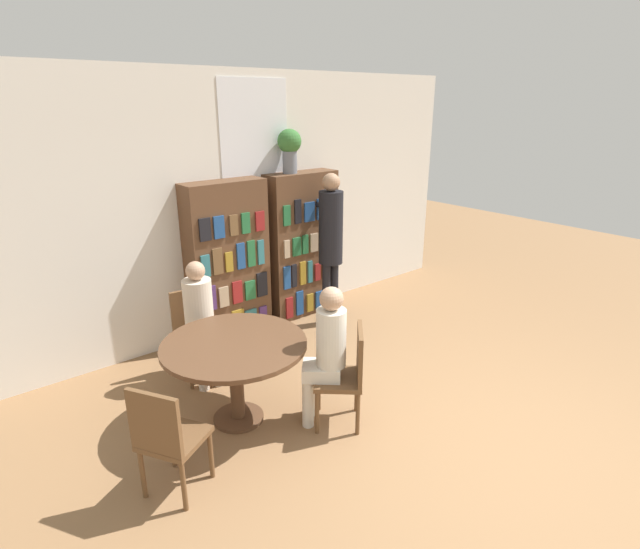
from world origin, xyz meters
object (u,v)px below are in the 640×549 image
at_px(reading_table, 235,355).
at_px(seated_reader_left, 201,315).
at_px(flower_vase, 290,147).
at_px(bookshelf_right, 302,245).
at_px(chair_left_side, 196,329).
at_px(seated_reader_right, 326,348).
at_px(librarian_standing, 331,234).
at_px(chair_far_side, 347,372).
at_px(bookshelf_left, 228,262).
at_px(chair_near_camera, 167,436).

distance_m(reading_table, seated_reader_left, 0.78).
bearing_deg(flower_vase, seated_reader_left, -155.55).
relative_size(bookshelf_right, chair_left_side, 2.06).
relative_size(flower_vase, chair_left_side, 0.58).
height_order(seated_reader_right, librarian_standing, librarian_standing).
xyz_separation_m(reading_table, seated_reader_right, (0.57, -0.51, 0.09)).
height_order(flower_vase, reading_table, flower_vase).
xyz_separation_m(bookshelf_right, seated_reader_left, (-1.81, -0.74, -0.20)).
bearing_deg(reading_table, seated_reader_left, 84.02).
relative_size(chair_far_side, seated_reader_left, 0.72).
xyz_separation_m(flower_vase, seated_reader_right, (-1.15, -2.03, -1.43)).
bearing_deg(flower_vase, reading_table, -138.70).
bearing_deg(bookshelf_right, bookshelf_left, -179.99).
height_order(bookshelf_right, seated_reader_left, bookshelf_right).
height_order(bookshelf_left, reading_table, bookshelf_left).
relative_size(seated_reader_right, librarian_standing, 0.67).
bearing_deg(seated_reader_right, chair_near_camera, 130.37).
xyz_separation_m(seated_reader_left, seated_reader_right, (0.49, -1.28, 0.00)).
distance_m(chair_far_side, librarian_standing, 2.16).
distance_m(bookshelf_left, reading_table, 1.74).
xyz_separation_m(bookshelf_right, librarian_standing, (0.05, -0.50, 0.24)).
height_order(seated_reader_left, seated_reader_right, seated_reader_right).
height_order(bookshelf_left, librarian_standing, librarian_standing).
relative_size(seated_reader_left, seated_reader_right, 0.99).
distance_m(bookshelf_left, bookshelf_right, 1.07).
relative_size(chair_far_side, seated_reader_right, 0.71).
relative_size(flower_vase, chair_far_side, 0.58).
relative_size(flower_vase, reading_table, 0.42).
relative_size(chair_left_side, seated_reader_left, 0.72).
bearing_deg(chair_near_camera, flower_vase, 97.99).
bearing_deg(chair_near_camera, chair_far_side, 54.00).
bearing_deg(chair_far_side, bookshelf_right, 13.22).
height_order(flower_vase, chair_far_side, flower_vase).
height_order(flower_vase, seated_reader_left, flower_vase).
bearing_deg(seated_reader_right, seated_reader_left, 62.94).
height_order(bookshelf_left, flower_vase, flower_vase).
height_order(flower_vase, seated_reader_right, flower_vase).
relative_size(chair_far_side, librarian_standing, 0.48).
bearing_deg(chair_near_camera, bookshelf_left, 110.43).
distance_m(chair_left_side, seated_reader_left, 0.28).
xyz_separation_m(flower_vase, librarian_standing, (0.21, -0.51, -1.00)).
xyz_separation_m(bookshelf_right, chair_left_side, (-1.79, -0.57, -0.42)).
bearing_deg(seated_reader_left, librarian_standing, -166.57).
xyz_separation_m(seated_reader_right, librarian_standing, (1.36, 1.53, 0.44)).
distance_m(bookshelf_right, flower_vase, 1.24).
relative_size(bookshelf_left, reading_table, 1.50).
bearing_deg(reading_table, chair_near_camera, -149.98).
bearing_deg(bookshelf_left, chair_far_side, -92.99).
xyz_separation_m(bookshelf_left, seated_reader_right, (-0.25, -2.03, -0.20)).
xyz_separation_m(bookshelf_left, seated_reader_left, (-0.74, -0.74, -0.20)).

